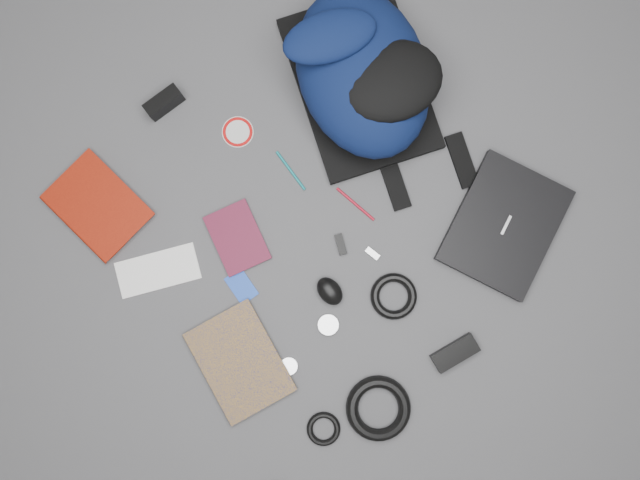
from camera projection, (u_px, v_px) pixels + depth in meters
ground at (320, 240)px, 1.61m from camera, size 4.00×4.00×0.00m
backpack at (363, 73)px, 1.53m from camera, size 0.48×0.58×0.21m
laptop at (504, 226)px, 1.60m from camera, size 0.39×0.36×0.03m
textbook_red at (73, 231)px, 1.60m from camera, size 0.21×0.27×0.03m
comic_book at (207, 380)px, 1.58m from camera, size 0.23×0.29×0.02m
envelope at (158, 271)px, 1.60m from camera, size 0.23×0.17×0.00m
dvd_case at (237, 238)px, 1.60m from camera, size 0.15×0.19×0.01m
compact_camera at (164, 103)px, 1.60m from camera, size 0.10×0.04×0.06m
sticker_disc at (238, 132)px, 1.63m from camera, size 0.11×0.11×0.00m
pen_teal at (291, 171)px, 1.62m from camera, size 0.01×0.12×0.01m
pen_red at (355, 204)px, 1.61m from camera, size 0.03×0.13×0.01m
id_badge at (241, 286)px, 1.60m from camera, size 0.06×0.09×0.00m
usb_black at (341, 244)px, 1.60m from camera, size 0.04×0.06×0.01m
usb_silver at (372, 253)px, 1.60m from camera, size 0.02×0.04×0.01m
mouse at (330, 291)px, 1.58m from camera, size 0.06×0.08×0.04m
headphone_left at (289, 366)px, 1.58m from camera, size 0.05×0.05×0.01m
headphone_right at (328, 325)px, 1.59m from camera, size 0.05×0.05×0.01m
cable_coil at (394, 296)px, 1.59m from camera, size 0.14×0.14×0.02m
power_brick at (455, 353)px, 1.58m from camera, size 0.12×0.06×0.03m
power_cord_coil at (378, 408)px, 1.57m from camera, size 0.19×0.19×0.03m
earbud_coil at (324, 429)px, 1.57m from camera, size 0.09×0.09×0.02m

